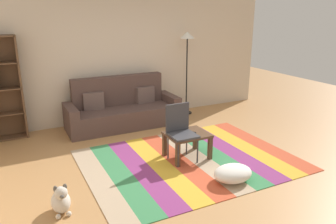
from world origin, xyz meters
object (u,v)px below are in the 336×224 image
(coffee_table, at_px, (187,138))
(pouf, at_px, (233,173))
(dog, at_px, (61,200))
(folding_chair, at_px, (180,128))
(couch, at_px, (122,110))
(standing_lamp, at_px, (187,46))
(tv_remote, at_px, (191,132))

(coffee_table, distance_m, pouf, 1.00)
(dog, bearing_deg, folding_chair, 18.61)
(folding_chair, bearing_deg, couch, 111.36)
(dog, bearing_deg, standing_lamp, 40.21)
(coffee_table, relative_size, standing_lamp, 0.36)
(coffee_table, height_order, standing_lamp, standing_lamp)
(dog, bearing_deg, tv_remote, 16.77)
(standing_lamp, bearing_deg, tv_remote, -117.76)
(pouf, xyz_separation_m, dog, (-2.25, 0.31, 0.04))
(couch, height_order, coffee_table, couch)
(coffee_table, relative_size, dog, 1.66)
(tv_remote, relative_size, folding_chair, 0.17)
(couch, height_order, standing_lamp, standing_lamp)
(couch, relative_size, tv_remote, 15.07)
(folding_chair, bearing_deg, standing_lamp, 71.05)
(pouf, relative_size, folding_chair, 0.62)
(standing_lamp, height_order, tv_remote, standing_lamp)
(standing_lamp, xyz_separation_m, tv_remote, (-1.11, -2.10, -1.11))
(tv_remote, bearing_deg, pouf, -112.63)
(folding_chair, bearing_deg, dog, -148.34)
(dog, xyz_separation_m, tv_remote, (2.14, 0.65, 0.27))
(couch, bearing_deg, coffee_table, -78.03)
(pouf, height_order, standing_lamp, standing_lamp)
(pouf, bearing_deg, coffee_table, 100.76)
(tv_remote, bearing_deg, dog, 167.70)
(couch, bearing_deg, dog, -122.62)
(coffee_table, distance_m, dog, 2.18)
(pouf, height_order, dog, dog)
(standing_lamp, xyz_separation_m, folding_chair, (-1.31, -2.09, -1.00))
(coffee_table, height_order, folding_chair, folding_chair)
(coffee_table, distance_m, standing_lamp, 2.69)
(coffee_table, bearing_deg, standing_lamp, 60.61)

